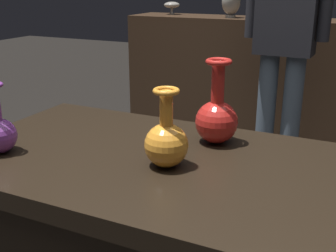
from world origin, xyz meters
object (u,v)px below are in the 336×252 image
object	(u,v)px
vase_centerpiece	(166,141)
shelf_vase_left	(231,1)
shelf_vase_far_left	(172,5)
visitor_center_back	(286,24)
vase_left_accent	(217,117)
shelf_vase_center	(308,2)

from	to	relation	value
vase_centerpiece	shelf_vase_left	world-z (taller)	shelf_vase_left
shelf_vase_left	shelf_vase_far_left	world-z (taller)	shelf_vase_left
vase_centerpiece	visitor_center_back	bearing A→B (deg)	90.63
vase_left_accent	shelf_vase_far_left	size ratio (longest dim) A/B	1.93
vase_centerpiece	shelf_vase_center	xyz separation A→B (m)	(-0.01, 2.28, 0.24)
vase_left_accent	shelf_vase_center	size ratio (longest dim) A/B	1.16
shelf_vase_left	shelf_vase_far_left	distance (m)	0.53
vase_left_accent	shelf_vase_left	distance (m)	2.07
vase_left_accent	shelf_vase_center	bearing A→B (deg)	91.81
shelf_vase_center	shelf_vase_far_left	xyz separation A→B (m)	(-1.04, 0.01, -0.04)
visitor_center_back	shelf_vase_far_left	bearing A→B (deg)	-32.61
vase_left_accent	shelf_vase_left	bearing A→B (deg)	106.56
shelf_vase_left	vase_centerpiece	bearing A→B (deg)	-76.39
vase_centerpiece	shelf_vase_left	distance (m)	2.26
visitor_center_back	shelf_vase_center	bearing A→B (deg)	-88.76
vase_centerpiece	visitor_center_back	size ratio (longest dim) A/B	0.12
shelf_vase_far_left	vase_centerpiece	bearing A→B (deg)	-65.42
vase_left_accent	visitor_center_back	distance (m)	1.38
vase_left_accent	shelf_vase_far_left	bearing A→B (deg)	118.00
vase_left_accent	shelf_vase_left	world-z (taller)	shelf_vase_left
shelf_vase_center	shelf_vase_left	size ratio (longest dim) A/B	0.99
vase_centerpiece	shelf_vase_center	size ratio (longest dim) A/B	0.96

